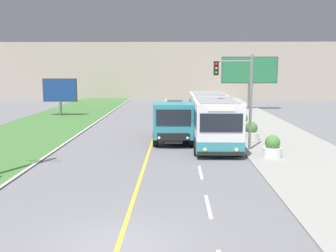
# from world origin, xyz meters

# --- Properties ---
(ground_plane) EXTENTS (300.00, 300.00, 0.00)m
(ground_plane) POSITION_xyz_m (0.00, 0.00, 0.00)
(ground_plane) COLOR slate
(lane_marking_centre) EXTENTS (2.88, 140.00, 0.01)m
(lane_marking_centre) POSITION_xyz_m (0.41, 2.89, 0.00)
(lane_marking_centre) COLOR gold
(lane_marking_centre) RESTS_ON ground_plane
(apartment_block_background) EXTENTS (80.00, 8.04, 25.75)m
(apartment_block_background) POSITION_xyz_m (0.00, 56.61, 12.88)
(apartment_block_background) COLOR #A89E8E
(apartment_block_background) RESTS_ON ground_plane
(city_bus) EXTENTS (2.71, 11.98, 3.04)m
(city_bus) POSITION_xyz_m (3.96, 16.12, 1.55)
(city_bus) COLOR silver
(city_bus) RESTS_ON ground_plane
(dump_truck) EXTENTS (2.55, 6.55, 2.69)m
(dump_truck) POSITION_xyz_m (1.43, 15.06, 1.33)
(dump_truck) COLOR black
(dump_truck) RESTS_ON ground_plane
(car_distant) EXTENTS (1.80, 4.30, 1.45)m
(car_distant) POSITION_xyz_m (1.45, 31.06, 0.69)
(car_distant) COLOR #2D4784
(car_distant) RESTS_ON ground_plane
(traffic_light_mast) EXTENTS (2.28, 0.32, 5.66)m
(traffic_light_mast) POSITION_xyz_m (5.29, 12.79, 3.61)
(traffic_light_mast) COLOR slate
(traffic_light_mast) RESTS_ON ground_plane
(billboard_large) EXTENTS (6.48, 0.24, 6.17)m
(billboard_large) POSITION_xyz_m (10.08, 35.94, 4.51)
(billboard_large) COLOR #59595B
(billboard_large) RESTS_ON ground_plane
(billboard_small) EXTENTS (3.48, 0.24, 3.82)m
(billboard_small) POSITION_xyz_m (-10.26, 29.56, 2.55)
(billboard_small) COLOR #59595B
(billboard_small) RESTS_ON ground_plane
(planter_round_near) EXTENTS (1.02, 1.02, 1.22)m
(planter_round_near) POSITION_xyz_m (6.80, 10.68, 0.62)
(planter_round_near) COLOR silver
(planter_round_near) RESTS_ON sidewalk_right
(planter_round_second) EXTENTS (1.06, 1.06, 1.26)m
(planter_round_second) POSITION_xyz_m (6.62, 15.81, 0.64)
(planter_round_second) COLOR silver
(planter_round_second) RESTS_ON sidewalk_right
(planter_round_third) EXTENTS (0.99, 0.99, 1.22)m
(planter_round_third) POSITION_xyz_m (6.91, 20.95, 0.62)
(planter_round_third) COLOR silver
(planter_round_third) RESTS_ON sidewalk_right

